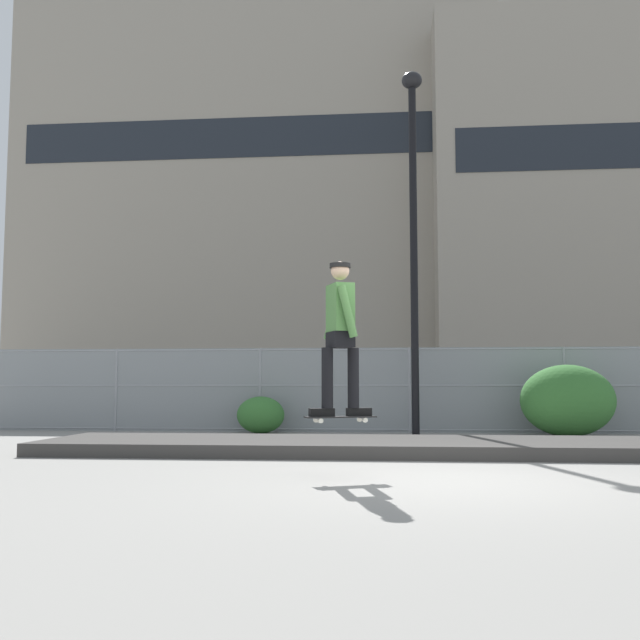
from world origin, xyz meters
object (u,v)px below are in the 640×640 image
(skater, at_px, (340,328))
(shrub_center, at_px, (568,401))
(parked_car_mid, at_px, (494,393))
(shrub_left, at_px, (261,415))
(street_lamp, at_px, (413,210))
(parked_car_near, at_px, (272,392))
(skateboard, at_px, (340,417))

(skater, relative_size, shrub_center, 0.94)
(parked_car_mid, relative_size, shrub_left, 4.40)
(skater, xyz_separation_m, shrub_center, (4.10, 6.89, -0.95))
(street_lamp, relative_size, shrub_left, 7.62)
(parked_car_mid, bearing_deg, parked_car_near, 177.66)
(parked_car_near, bearing_deg, street_lamp, -47.03)
(skateboard, height_order, parked_car_mid, parked_car_mid)
(street_lamp, bearing_deg, skateboard, -98.70)
(street_lamp, distance_m, shrub_left, 5.45)
(skateboard, bearing_deg, shrub_center, 59.23)
(skater, xyz_separation_m, parked_car_near, (-2.55, 11.07, -0.83))
(skater, xyz_separation_m, shrub_left, (-2.18, 7.32, -1.28))
(skater, xyz_separation_m, street_lamp, (1.10, 7.16, 3.07))
(skateboard, distance_m, street_lamp, 8.31)
(skater, distance_m, parked_car_near, 11.39)
(parked_car_near, relative_size, shrub_left, 4.40)
(skater, bearing_deg, shrub_left, 106.60)
(parked_car_mid, bearing_deg, skateboard, -106.50)
(skateboard, xyz_separation_m, shrub_left, (-2.18, 7.32, -0.28))
(skateboard, distance_m, shrub_left, 7.64)
(skater, bearing_deg, street_lamp, 81.30)
(street_lamp, bearing_deg, skater, -98.70)
(parked_car_near, height_order, shrub_center, parked_car_near)
(skateboard, height_order, parked_car_near, parked_car_near)
(skater, xyz_separation_m, parked_car_mid, (3.21, 10.83, -0.83))
(street_lamp, distance_m, parked_car_near, 6.62)
(skateboard, distance_m, parked_car_near, 11.36)
(street_lamp, height_order, parked_car_near, street_lamp)
(skateboard, relative_size, street_lamp, 0.11)
(skateboard, height_order, street_lamp, street_lamp)
(shrub_left, bearing_deg, parked_car_mid, 33.09)
(parked_car_mid, relative_size, shrub_center, 2.41)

